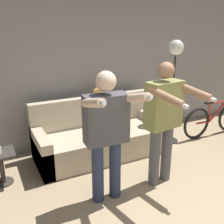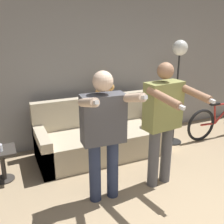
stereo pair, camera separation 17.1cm
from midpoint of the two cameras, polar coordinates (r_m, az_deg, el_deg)
The scene contains 8 objects.
wall_back at distance 4.62m, azimuth -1.58°, elevation 9.44°, with size 10.00×0.05×2.60m.
couch at distance 4.29m, azimuth -1.05°, elevation -5.59°, with size 2.08×0.86×0.90m.
person_left at distance 2.94m, azimuth -0.10°, elevation -3.63°, with size 0.59×0.68×1.57m.
person_right at distance 3.32m, azimuth 12.61°, elevation -1.23°, with size 0.59×0.72×1.62m.
cat at distance 4.40m, azimuth -0.40°, elevation 4.77°, with size 0.43×0.13×0.19m.
floor_lamp at distance 4.53m, azimuth 15.43°, elevation 10.34°, with size 0.31×0.31×1.80m.
side_table at distance 3.83m, azimuth -21.62°, elevation -9.53°, with size 0.37×0.37×0.45m.
bicycle at distance 5.32m, azimuth 23.18°, elevation -1.79°, with size 1.48×0.07×0.69m.
Camera 2 is at (-1.66, -1.45, 2.04)m, focal length 42.00 mm.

